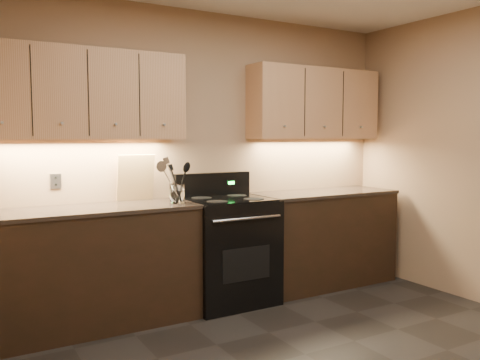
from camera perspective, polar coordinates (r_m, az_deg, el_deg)
name	(u,v)px	position (r m, az deg, el deg)	size (l,w,h in m)	color
wall_back	(203,155)	(4.68, -4.22, 2.77)	(4.00, 0.04, 2.60)	#9D795C
counter_left	(93,267)	(4.14, -16.21, -9.37)	(1.62, 0.62, 0.93)	black
counter_right	(322,238)	(5.17, 9.24, -6.39)	(1.46, 0.62, 0.93)	black
stove	(227,249)	(4.55, -1.45, -7.73)	(0.76, 0.68, 1.14)	black
upper_cab_left	(83,94)	(4.18, -17.17, 9.18)	(1.60, 0.30, 0.70)	tan
upper_cab_right	(315,104)	(5.20, 8.38, 8.45)	(1.44, 0.30, 0.70)	tan
outlet_plate	(56,181)	(4.28, -19.99, -0.13)	(0.09, 0.01, 0.12)	#B2B5BA
utensil_crock	(177,194)	(4.19, -7.07, -1.61)	(0.16, 0.16, 0.15)	white
cutting_board	(136,178)	(4.39, -11.64, 0.27)	(0.32, 0.02, 0.40)	tan
black_spoon	(177,181)	(4.18, -7.12, -0.11)	(0.06, 0.06, 0.33)	black
black_turner	(180,181)	(4.16, -6.72, -0.16)	(0.08, 0.08, 0.33)	black
steel_spatula	(181,177)	(4.19, -6.68, 0.35)	(0.08, 0.08, 0.39)	silver
steel_skimmer	(181,179)	(4.18, -6.65, 0.07)	(0.09, 0.09, 0.35)	silver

